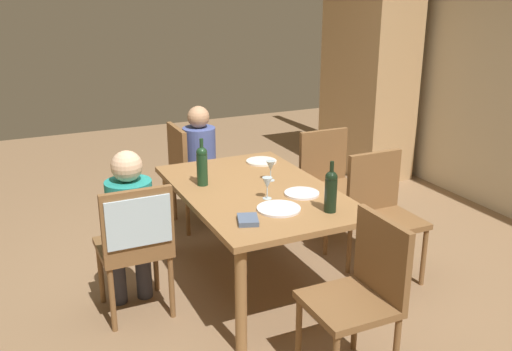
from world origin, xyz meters
name	(u,v)px	position (x,y,z in m)	size (l,w,h in m)	color
ground_plane	(256,281)	(0.00, 0.00, 0.00)	(10.00, 10.00, 0.00)	#846647
armoire_cabinet	(368,75)	(-1.89, 2.25, 1.10)	(1.18, 0.62, 2.18)	tan
dining_table	(256,200)	(0.00, 0.00, 0.64)	(1.58, 1.00, 0.72)	olive
chair_near	(136,235)	(0.12, -0.88, 0.59)	(0.46, 0.44, 0.92)	brown
chair_left_end	(191,169)	(-1.17, -0.09, 0.53)	(0.44, 0.44, 0.92)	brown
chair_right_end	(363,288)	(1.17, 0.09, 0.53)	(0.44, 0.44, 0.92)	brown
chair_far_right	(381,207)	(0.27, 0.88, 0.53)	(0.44, 0.44, 0.92)	brown
chair_far_left	(329,178)	(-0.44, 0.88, 0.53)	(0.44, 0.44, 0.92)	brown
person_woman_host	(130,219)	(-0.03, -0.88, 0.64)	(0.34, 0.29, 1.11)	#33333D
person_man_bearded	(202,157)	(-1.17, 0.03, 0.63)	(0.28, 0.33, 1.08)	#33333D
wine_bottle_tall_green	(202,165)	(-0.24, -0.31, 0.87)	(0.08, 0.08, 0.34)	#19381E
wine_bottle_dark_red	(331,190)	(0.56, 0.25, 0.87)	(0.08, 0.08, 0.33)	black
wine_glass_near_left	(271,167)	(-0.12, 0.17, 0.83)	(0.07, 0.07, 0.15)	silver
wine_glass_centre	(267,184)	(0.20, -0.01, 0.83)	(0.07, 0.07, 0.15)	silver
dinner_plate_host	(302,193)	(0.22, 0.24, 0.73)	(0.24, 0.24, 0.01)	white
dinner_plate_guest_left	(261,161)	(-0.55, 0.30, 0.73)	(0.24, 0.24, 0.01)	white
dinner_plate_guest_right	(279,209)	(0.40, -0.03, 0.73)	(0.28, 0.28, 0.01)	white
folded_napkin	(248,220)	(0.50, -0.29, 0.74)	(0.16, 0.12, 0.03)	#4C5B75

